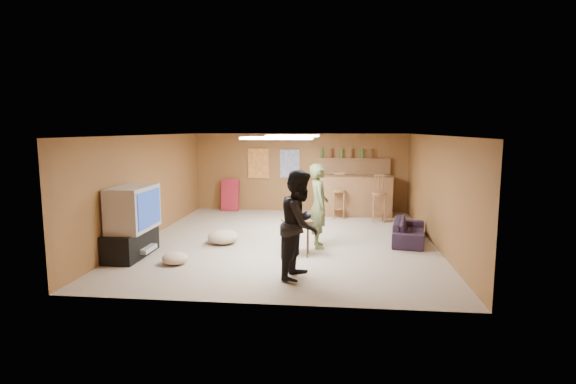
# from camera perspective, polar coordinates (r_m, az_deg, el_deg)

# --- Properties ---
(ground) EXTENTS (7.00, 7.00, 0.00)m
(ground) POSITION_cam_1_polar(r_m,az_deg,el_deg) (9.51, -0.13, -6.14)
(ground) COLOR tan
(ground) RESTS_ON ground
(ceiling) EXTENTS (6.00, 7.00, 0.02)m
(ceiling) POSITION_cam_1_polar(r_m,az_deg,el_deg) (9.23, -0.13, 7.23)
(ceiling) COLOR silver
(ceiling) RESTS_ON ground
(wall_back) EXTENTS (6.00, 0.02, 2.20)m
(wall_back) POSITION_cam_1_polar(r_m,az_deg,el_deg) (12.77, 1.57, 2.49)
(wall_back) COLOR brown
(wall_back) RESTS_ON ground
(wall_front) EXTENTS (6.00, 0.02, 2.20)m
(wall_front) POSITION_cam_1_polar(r_m,az_deg,el_deg) (5.89, -3.83, -4.01)
(wall_front) COLOR brown
(wall_front) RESTS_ON ground
(wall_left) EXTENTS (0.02, 7.00, 2.20)m
(wall_left) POSITION_cam_1_polar(r_m,az_deg,el_deg) (10.08, -17.34, 0.66)
(wall_left) COLOR brown
(wall_left) RESTS_ON ground
(wall_right) EXTENTS (0.02, 7.00, 2.20)m
(wall_right) POSITION_cam_1_polar(r_m,az_deg,el_deg) (9.47, 18.24, 0.17)
(wall_right) COLOR brown
(wall_right) RESTS_ON ground
(tv_stand) EXTENTS (0.55, 1.30, 0.50)m
(tv_stand) POSITION_cam_1_polar(r_m,az_deg,el_deg) (8.77, -19.31, -6.13)
(tv_stand) COLOR black
(tv_stand) RESTS_ON ground
(dvd_box) EXTENTS (0.35, 0.50, 0.08)m
(dvd_box) POSITION_cam_1_polar(r_m,az_deg,el_deg) (8.71, -17.97, -6.86)
(dvd_box) COLOR #B2B2B7
(dvd_box) RESTS_ON tv_stand
(tv_body) EXTENTS (0.60, 1.10, 0.80)m
(tv_body) POSITION_cam_1_polar(r_m,az_deg,el_deg) (8.61, -19.09, -1.96)
(tv_body) COLOR #B2B2B7
(tv_body) RESTS_ON tv_stand
(tv_screen) EXTENTS (0.02, 0.95, 0.65)m
(tv_screen) POSITION_cam_1_polar(r_m,az_deg,el_deg) (8.49, -17.20, -2.02)
(tv_screen) COLOR navy
(tv_screen) RESTS_ON tv_body
(bar_counter) EXTENTS (2.00, 0.60, 1.10)m
(bar_counter) POSITION_cam_1_polar(r_m,az_deg,el_deg) (12.26, 8.36, -0.41)
(bar_counter) COLOR brown
(bar_counter) RESTS_ON ground
(bar_lip) EXTENTS (2.10, 0.12, 0.05)m
(bar_lip) POSITION_cam_1_polar(r_m,az_deg,el_deg) (11.94, 8.46, 2.03)
(bar_lip) COLOR #422815
(bar_lip) RESTS_ON bar_counter
(bar_shelf) EXTENTS (2.00, 0.18, 0.05)m
(bar_shelf) POSITION_cam_1_polar(r_m,az_deg,el_deg) (12.61, 8.37, 4.16)
(bar_shelf) COLOR brown
(bar_shelf) RESTS_ON bar_backing
(bar_backing) EXTENTS (2.00, 0.14, 0.60)m
(bar_backing) POSITION_cam_1_polar(r_m,az_deg,el_deg) (12.65, 8.34, 2.81)
(bar_backing) COLOR brown
(bar_backing) RESTS_ON bar_counter
(poster_left) EXTENTS (0.60, 0.03, 0.85)m
(poster_left) POSITION_cam_1_polar(r_m,az_deg,el_deg) (12.86, -3.79, 3.63)
(poster_left) COLOR #BF3F26
(poster_left) RESTS_ON wall_back
(poster_right) EXTENTS (0.55, 0.03, 0.80)m
(poster_right) POSITION_cam_1_polar(r_m,az_deg,el_deg) (12.73, 0.21, 3.61)
(poster_right) COLOR #334C99
(poster_right) RESTS_ON wall_back
(folding_chair_stack) EXTENTS (0.50, 0.26, 0.91)m
(folding_chair_stack) POSITION_cam_1_polar(r_m,az_deg,el_deg) (12.96, -7.36, -0.39)
(folding_chair_stack) COLOR #A51E2E
(folding_chair_stack) RESTS_ON ground
(ceiling_panel_front) EXTENTS (1.20, 0.60, 0.04)m
(ceiling_panel_front) POSITION_cam_1_polar(r_m,az_deg,el_deg) (7.74, -1.34, 6.86)
(ceiling_panel_front) COLOR white
(ceiling_panel_front) RESTS_ON ceiling
(ceiling_panel_back) EXTENTS (1.20, 0.60, 0.04)m
(ceiling_panel_back) POSITION_cam_1_polar(r_m,az_deg,el_deg) (10.42, 0.59, 7.15)
(ceiling_panel_back) COLOR white
(ceiling_panel_back) RESTS_ON ceiling
(person_olive) EXTENTS (0.50, 0.67, 1.66)m
(person_olive) POSITION_cam_1_polar(r_m,az_deg,el_deg) (8.83, 3.91, -1.76)
(person_olive) COLOR #5E693D
(person_olive) RESTS_ON ground
(person_black) EXTENTS (0.82, 0.96, 1.70)m
(person_black) POSITION_cam_1_polar(r_m,az_deg,el_deg) (7.02, 1.55, -4.11)
(person_black) COLOR black
(person_black) RESTS_ON ground
(sofa) EXTENTS (0.88, 1.64, 0.46)m
(sofa) POSITION_cam_1_polar(r_m,az_deg,el_deg) (9.68, 15.11, -4.79)
(sofa) COLOR black
(sofa) RESTS_ON ground
(tray_table) EXTENTS (0.62, 0.56, 0.67)m
(tray_table) POSITION_cam_1_polar(r_m,az_deg,el_deg) (8.33, 1.14, -5.82)
(tray_table) COLOR #422815
(tray_table) RESTS_ON ground
(cup_red_near) EXTENTS (0.11, 0.11, 0.12)m
(cup_red_near) POSITION_cam_1_polar(r_m,az_deg,el_deg) (8.31, 0.20, -3.09)
(cup_red_near) COLOR red
(cup_red_near) RESTS_ON tray_table
(cup_red_far) EXTENTS (0.10, 0.10, 0.10)m
(cup_red_far) POSITION_cam_1_polar(r_m,az_deg,el_deg) (8.14, 1.69, -3.38)
(cup_red_far) COLOR red
(cup_red_far) RESTS_ON tray_table
(cup_blue) EXTENTS (0.09, 0.09, 0.12)m
(cup_blue) POSITION_cam_1_polar(r_m,az_deg,el_deg) (8.31, 2.14, -3.08)
(cup_blue) COLOR #152095
(cup_blue) RESTS_ON tray_table
(bar_stool_left) EXTENTS (0.46, 0.46, 1.19)m
(bar_stool_left) POSITION_cam_1_polar(r_m,az_deg,el_deg) (11.83, 6.49, -0.45)
(bar_stool_left) COLOR brown
(bar_stool_left) RESTS_ON ground
(bar_stool_right) EXTENTS (0.44, 0.44, 1.30)m
(bar_stool_right) POSITION_cam_1_polar(r_m,az_deg,el_deg) (11.51, 11.50, -0.53)
(bar_stool_right) COLOR brown
(bar_stool_right) RESTS_ON ground
(cushion_near_tv) EXTENTS (0.76, 0.76, 0.28)m
(cushion_near_tv) POSITION_cam_1_polar(r_m,az_deg,el_deg) (9.30, -8.25, -5.66)
(cushion_near_tv) COLOR tan
(cushion_near_tv) RESTS_ON ground
(cushion_mid) EXTENTS (0.43, 0.43, 0.19)m
(cushion_mid) POSITION_cam_1_polar(r_m,az_deg,el_deg) (9.65, -8.49, -5.46)
(cushion_mid) COLOR tan
(cushion_mid) RESTS_ON ground
(cushion_far) EXTENTS (0.53, 0.53, 0.20)m
(cushion_far) POSITION_cam_1_polar(r_m,az_deg,el_deg) (8.11, -14.13, -8.16)
(cushion_far) COLOR tan
(cushion_far) RESTS_ON ground
(bottle_row) EXTENTS (1.48, 0.08, 0.26)m
(bottle_row) POSITION_cam_1_polar(r_m,az_deg,el_deg) (12.57, 7.48, 4.88)
(bottle_row) COLOR #3F7233
(bottle_row) RESTS_ON bar_shelf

